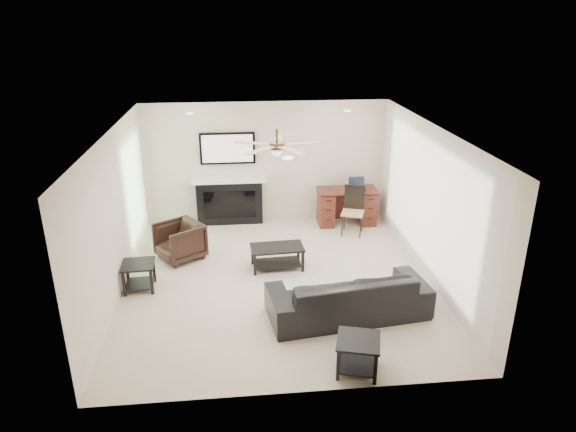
% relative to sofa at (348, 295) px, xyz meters
% --- Properties ---
extents(room_shell, '(5.50, 5.54, 2.52)m').
position_rel_sofa_xyz_m(room_shell, '(-0.73, 1.25, 1.35)').
color(room_shell, beige).
rests_on(room_shell, ground).
extents(sofa, '(2.41, 1.20, 0.68)m').
position_rel_sofa_xyz_m(sofa, '(0.00, 0.00, 0.00)').
color(sofa, black).
rests_on(sofa, ground).
extents(armchair, '(1.02, 1.01, 0.67)m').
position_rel_sofa_xyz_m(armchair, '(-2.60, 2.15, -0.00)').
color(armchair, black).
rests_on(armchair, ground).
extents(coffee_table, '(0.93, 0.55, 0.40)m').
position_rel_sofa_xyz_m(coffee_table, '(-0.90, 1.60, -0.14)').
color(coffee_table, black).
rests_on(coffee_table, ground).
extents(end_table_near, '(0.64, 0.64, 0.45)m').
position_rel_sofa_xyz_m(end_table_near, '(-0.15, -1.25, -0.11)').
color(end_table_near, black).
rests_on(end_table_near, ground).
extents(end_table_left, '(0.53, 0.53, 0.45)m').
position_rel_sofa_xyz_m(end_table_left, '(-3.15, 1.10, -0.11)').
color(end_table_left, black).
rests_on(end_table_left, ground).
extents(fireplace_unit, '(1.52, 0.34, 1.91)m').
position_rel_sofa_xyz_m(fireplace_unit, '(-1.71, 3.76, 0.62)').
color(fireplace_unit, black).
rests_on(fireplace_unit, ground).
extents(desk, '(1.22, 0.56, 0.76)m').
position_rel_sofa_xyz_m(desk, '(0.71, 3.46, 0.04)').
color(desk, '#39140E').
rests_on(desk, ground).
extents(desk_chair, '(0.54, 0.55, 0.97)m').
position_rel_sofa_xyz_m(desk_chair, '(0.71, 2.91, 0.15)').
color(desk_chair, black).
rests_on(desk_chair, ground).
extents(laptop, '(0.33, 0.24, 0.23)m').
position_rel_sofa_xyz_m(laptop, '(0.91, 3.44, 0.54)').
color(laptop, black).
rests_on(laptop, desk).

